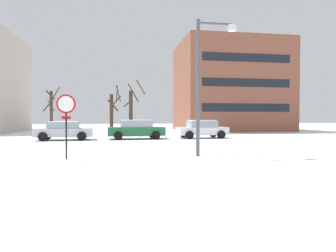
{
  "coord_description": "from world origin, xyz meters",
  "views": [
    {
      "loc": [
        1.51,
        -14.81,
        1.69
      ],
      "look_at": [
        4.83,
        5.0,
        1.09
      ],
      "focal_mm": 32.09,
      "sensor_mm": 36.0,
      "label": 1
    }
  ],
  "objects_px": {
    "stop_sign": "(66,114)",
    "street_lamp": "(205,73)",
    "parked_car_white": "(202,129)",
    "parked_car_green": "(136,129)",
    "parked_car_silver": "(64,130)"
  },
  "relations": [
    {
      "from": "stop_sign",
      "to": "street_lamp",
      "type": "distance_m",
      "value": 6.01
    },
    {
      "from": "street_lamp",
      "to": "parked_car_white",
      "type": "xyz_separation_m",
      "value": [
        2.96,
        10.81,
        -2.85
      ]
    },
    {
      "from": "stop_sign",
      "to": "parked_car_green",
      "type": "relative_size",
      "value": 0.59
    },
    {
      "from": "stop_sign",
      "to": "parked_car_silver",
      "type": "distance_m",
      "value": 10.76
    },
    {
      "from": "parked_car_silver",
      "to": "street_lamp",
      "type": "bearing_deg",
      "value": -54.06
    },
    {
      "from": "parked_car_silver",
      "to": "parked_car_white",
      "type": "distance_m",
      "value": 10.58
    },
    {
      "from": "parked_car_green",
      "to": "stop_sign",
      "type": "bearing_deg",
      "value": -107.61
    },
    {
      "from": "stop_sign",
      "to": "parked_car_white",
      "type": "relative_size",
      "value": 0.64
    },
    {
      "from": "stop_sign",
      "to": "parked_car_white",
      "type": "height_order",
      "value": "stop_sign"
    },
    {
      "from": "stop_sign",
      "to": "parked_car_green",
      "type": "height_order",
      "value": "stop_sign"
    },
    {
      "from": "street_lamp",
      "to": "parked_car_white",
      "type": "height_order",
      "value": "street_lamp"
    },
    {
      "from": "stop_sign",
      "to": "street_lamp",
      "type": "relative_size",
      "value": 0.44
    },
    {
      "from": "parked_car_white",
      "to": "parked_car_green",
      "type": "bearing_deg",
      "value": -179.17
    },
    {
      "from": "street_lamp",
      "to": "parked_car_green",
      "type": "bearing_deg",
      "value": 102.22
    },
    {
      "from": "stop_sign",
      "to": "parked_car_white",
      "type": "xyz_separation_m",
      "value": [
        8.71,
        10.85,
        -1.09
      ]
    }
  ]
}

